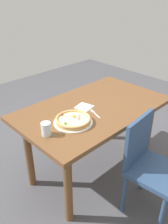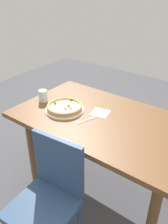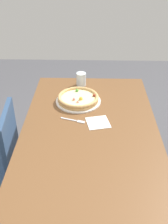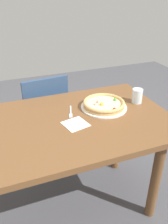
{
  "view_description": "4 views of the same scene",
  "coord_description": "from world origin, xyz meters",
  "px_view_note": "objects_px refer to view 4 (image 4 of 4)",
  "views": [
    {
      "loc": [
        -1.41,
        -1.33,
        1.78
      ],
      "look_at": [
        -0.17,
        -0.04,
        0.8
      ],
      "focal_mm": 37.55,
      "sensor_mm": 36.0,
      "label": 1
    },
    {
      "loc": [
        0.81,
        -1.34,
        1.73
      ],
      "look_at": [
        -0.17,
        -0.04,
        0.8
      ],
      "focal_mm": 37.71,
      "sensor_mm": 36.0,
      "label": 2
    },
    {
      "loc": [
        1.36,
        -0.0,
        1.79
      ],
      "look_at": [
        -0.17,
        -0.04,
        0.8
      ],
      "focal_mm": 44.04,
      "sensor_mm": 36.0,
      "label": 3
    },
    {
      "loc": [
        0.33,
        1.23,
        1.56
      ],
      "look_at": [
        -0.17,
        -0.04,
        0.8
      ],
      "focal_mm": 37.97,
      "sensor_mm": 36.0,
      "label": 4
    }
  ],
  "objects_px": {
    "dining_table": "(63,137)",
    "chair_near": "(44,116)",
    "napkin": "(76,124)",
    "plate": "(104,107)",
    "drinking_glass": "(137,96)",
    "pizza": "(104,104)",
    "fork": "(71,113)"
  },
  "relations": [
    {
      "from": "napkin",
      "to": "plate",
      "type": "bearing_deg",
      "value": -151.99
    },
    {
      "from": "dining_table",
      "to": "plate",
      "type": "distance_m",
      "value": 0.36
    },
    {
      "from": "fork",
      "to": "napkin",
      "type": "height_order",
      "value": "fork"
    },
    {
      "from": "pizza",
      "to": "napkin",
      "type": "xyz_separation_m",
      "value": [
        0.26,
        0.14,
        -0.03
      ]
    },
    {
      "from": "pizza",
      "to": "drinking_glass",
      "type": "bearing_deg",
      "value": 177.55
    },
    {
      "from": "dining_table",
      "to": "pizza",
      "type": "distance_m",
      "value": 0.37
    },
    {
      "from": "pizza",
      "to": "napkin",
      "type": "relative_size",
      "value": 2.09
    },
    {
      "from": "napkin",
      "to": "fork",
      "type": "bearing_deg",
      "value": -96.91
    },
    {
      "from": "fork",
      "to": "napkin",
      "type": "distance_m",
      "value": 0.15
    },
    {
      "from": "plate",
      "to": "drinking_glass",
      "type": "relative_size",
      "value": 3.11
    },
    {
      "from": "plate",
      "to": "drinking_glass",
      "type": "height_order",
      "value": "drinking_glass"
    },
    {
      "from": "dining_table",
      "to": "napkin",
      "type": "bearing_deg",
      "value": 145.52
    },
    {
      "from": "dining_table",
      "to": "pizza",
      "type": "height_order",
      "value": "pizza"
    },
    {
      "from": "drinking_glass",
      "to": "napkin",
      "type": "height_order",
      "value": "drinking_glass"
    },
    {
      "from": "dining_table",
      "to": "chair_near",
      "type": "relative_size",
      "value": 1.62
    },
    {
      "from": "pizza",
      "to": "fork",
      "type": "relative_size",
      "value": 1.81
    },
    {
      "from": "chair_near",
      "to": "pizza",
      "type": "bearing_deg",
      "value": -64.69
    },
    {
      "from": "dining_table",
      "to": "fork",
      "type": "relative_size",
      "value": 8.82
    },
    {
      "from": "chair_near",
      "to": "napkin",
      "type": "distance_m",
      "value": 0.75
    },
    {
      "from": "drinking_glass",
      "to": "fork",
      "type": "bearing_deg",
      "value": -2.69
    },
    {
      "from": "dining_table",
      "to": "chair_near",
      "type": "bearing_deg",
      "value": -90.55
    },
    {
      "from": "drinking_glass",
      "to": "plate",
      "type": "bearing_deg",
      "value": -2.51
    },
    {
      "from": "fork",
      "to": "drinking_glass",
      "type": "relative_size",
      "value": 1.56
    },
    {
      "from": "chair_near",
      "to": "plate",
      "type": "xyz_separation_m",
      "value": [
        -0.33,
        0.55,
        0.3
      ]
    },
    {
      "from": "dining_table",
      "to": "plate",
      "type": "height_order",
      "value": "plate"
    },
    {
      "from": "fork",
      "to": "napkin",
      "type": "bearing_deg",
      "value": 10.75
    },
    {
      "from": "chair_near",
      "to": "drinking_glass",
      "type": "height_order",
      "value": "chair_near"
    },
    {
      "from": "pizza",
      "to": "napkin",
      "type": "height_order",
      "value": "pizza"
    },
    {
      "from": "dining_table",
      "to": "napkin",
      "type": "distance_m",
      "value": 0.14
    },
    {
      "from": "chair_near",
      "to": "napkin",
      "type": "height_order",
      "value": "chair_near"
    },
    {
      "from": "plate",
      "to": "drinking_glass",
      "type": "distance_m",
      "value": 0.26
    },
    {
      "from": "chair_near",
      "to": "plate",
      "type": "distance_m",
      "value": 0.71
    }
  ]
}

